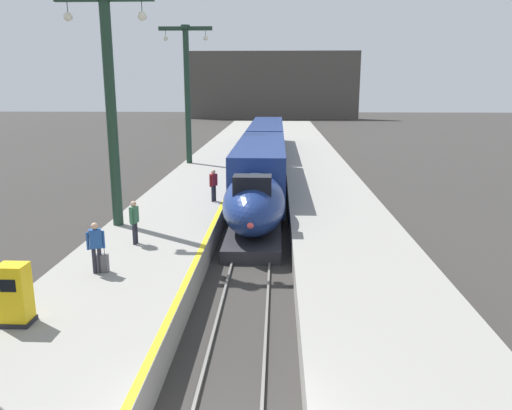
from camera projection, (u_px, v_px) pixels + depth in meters
platform_left at (201, 185)px, 33.54m from camera, size 4.80×110.00×1.05m
platform_right at (323, 186)px, 33.20m from camera, size 4.80×110.00×1.05m
platform_left_safety_stripe at (235, 178)px, 33.32m from camera, size 0.20×107.80×0.01m
rail_main_left at (252, 185)px, 36.18m from camera, size 0.08×110.00×0.12m
rail_main_right at (273, 185)px, 36.12m from camera, size 0.08×110.00×0.12m
highspeed_train_main at (264, 155)px, 37.44m from camera, size 2.92×37.78×3.60m
station_column_mid at (110, 91)px, 20.79m from camera, size 4.00×0.68×9.57m
station_column_far at (187, 83)px, 38.30m from camera, size 4.00×0.68×10.30m
passenger_near_edge at (96, 244)px, 16.19m from camera, size 0.54×0.35×1.69m
passenger_mid_platform at (214, 183)px, 26.31m from camera, size 0.40×0.47×1.69m
passenger_far_waiting at (134, 219)px, 19.20m from camera, size 0.28×0.56×1.69m
rolling_suitcase at (102, 263)px, 16.43m from camera, size 0.40×0.22×0.98m
ticket_machine_yellow at (15, 297)px, 12.75m from camera, size 0.76×0.62×1.60m
terminus_back_wall at (274, 85)px, 106.97m from camera, size 36.00×2.00×14.00m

